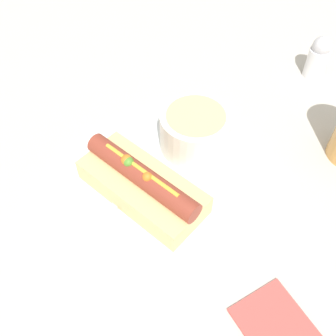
{
  "coord_description": "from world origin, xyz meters",
  "views": [
    {
      "loc": [
        0.19,
        -0.24,
        0.43
      ],
      "look_at": [
        0.0,
        0.0,
        0.04
      ],
      "focal_mm": 42.0,
      "sensor_mm": 36.0,
      "label": 1
    }
  ],
  "objects_px": {
    "soup_bowl": "(195,129)",
    "spoon": "(120,160)",
    "salt_shaker": "(318,57)",
    "hot_dog": "(142,184)"
  },
  "relations": [
    {
      "from": "hot_dog",
      "to": "spoon",
      "type": "relative_size",
      "value": 1.3
    },
    {
      "from": "soup_bowl",
      "to": "spoon",
      "type": "xyz_separation_m",
      "value": [
        -0.06,
        -0.09,
        -0.03
      ]
    },
    {
      "from": "hot_dog",
      "to": "salt_shaker",
      "type": "relative_size",
      "value": 2.31
    },
    {
      "from": "hot_dog",
      "to": "soup_bowl",
      "type": "distance_m",
      "value": 0.11
    },
    {
      "from": "salt_shaker",
      "to": "soup_bowl",
      "type": "bearing_deg",
      "value": -102.58
    },
    {
      "from": "hot_dog",
      "to": "spoon",
      "type": "height_order",
      "value": "hot_dog"
    },
    {
      "from": "hot_dog",
      "to": "spoon",
      "type": "distance_m",
      "value": 0.07
    },
    {
      "from": "spoon",
      "to": "salt_shaker",
      "type": "xyz_separation_m",
      "value": [
        0.12,
        0.35,
        0.02
      ]
    },
    {
      "from": "hot_dog",
      "to": "soup_bowl",
      "type": "relative_size",
      "value": 1.75
    },
    {
      "from": "soup_bowl",
      "to": "salt_shaker",
      "type": "relative_size",
      "value": 1.32
    }
  ]
}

